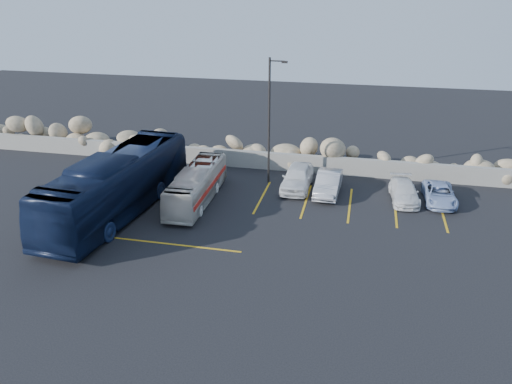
% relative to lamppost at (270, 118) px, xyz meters
% --- Properties ---
extents(ground, '(90.00, 90.00, 0.00)m').
position_rel_lamppost_xyz_m(ground, '(-2.56, -9.50, -4.30)').
color(ground, black).
rests_on(ground, ground).
extents(seawall, '(60.00, 0.40, 1.20)m').
position_rel_lamppost_xyz_m(seawall, '(-2.56, 2.50, -3.70)').
color(seawall, gray).
rests_on(seawall, ground).
extents(riprap_pile, '(54.00, 2.80, 2.60)m').
position_rel_lamppost_xyz_m(riprap_pile, '(-2.56, 3.70, -3.00)').
color(riprap_pile, '#907F5E').
rests_on(riprap_pile, ground).
extents(parking_lines, '(18.16, 9.36, 0.01)m').
position_rel_lamppost_xyz_m(parking_lines, '(2.09, -3.93, -4.29)').
color(parking_lines, gold).
rests_on(parking_lines, ground).
extents(lamppost, '(1.14, 0.18, 8.00)m').
position_rel_lamppost_xyz_m(lamppost, '(0.00, 0.00, 0.00)').
color(lamppost, '#292624').
rests_on(lamppost, ground).
extents(vintage_bus, '(1.95, 7.54, 2.09)m').
position_rel_lamppost_xyz_m(vintage_bus, '(-3.63, -3.92, -3.25)').
color(vintage_bus, silver).
rests_on(vintage_bus, ground).
extents(tour_coach, '(3.78, 12.51, 3.43)m').
position_rel_lamppost_xyz_m(tour_coach, '(-7.42, -6.34, -2.58)').
color(tour_coach, '#101B37').
rests_on(tour_coach, ground).
extents(car_a, '(1.81, 4.36, 1.48)m').
position_rel_lamppost_xyz_m(car_a, '(1.92, -0.61, -3.56)').
color(car_a, silver).
rests_on(car_a, ground).
extents(car_b, '(1.56, 4.12, 1.34)m').
position_rel_lamppost_xyz_m(car_b, '(3.91, -1.00, -3.62)').
color(car_b, '#B1B0B5').
rests_on(car_b, ground).
extents(car_c, '(1.87, 3.90, 1.10)m').
position_rel_lamppost_xyz_m(car_c, '(8.44, -1.10, -3.75)').
color(car_c, silver).
rests_on(car_c, ground).
extents(car_d, '(1.84, 3.82, 1.05)m').
position_rel_lamppost_xyz_m(car_d, '(10.48, -0.93, -3.77)').
color(car_d, '#98AED8').
rests_on(car_d, ground).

